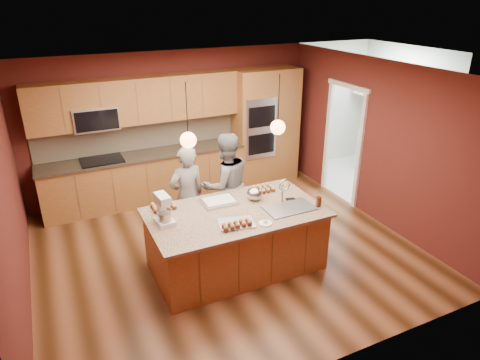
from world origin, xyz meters
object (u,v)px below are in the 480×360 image
island (237,238)px  stand_mixer (164,211)px  mixing_bowl (255,194)px  person_left (187,196)px  person_right (226,185)px

island → stand_mixer: (-0.99, 0.10, 0.61)m
island → mixing_bowl: island is taller
person_left → mixing_bowl: size_ratio=6.86×
person_left → stand_mixer: size_ratio=3.92×
person_left → stand_mixer: 1.05m
island → stand_mixer: 1.17m
person_left → person_right: bearing=171.2°
island → person_right: (0.24, 0.93, 0.40)m
island → person_right: size_ratio=1.41×
person_left → stand_mixer: (-0.59, -0.83, 0.27)m
person_right → mixing_bowl: 0.74m
island → stand_mixer: bearing=174.1°
person_left → person_right: 0.65m
island → stand_mixer: size_ratio=5.93×
person_left → person_right: person_right is taller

